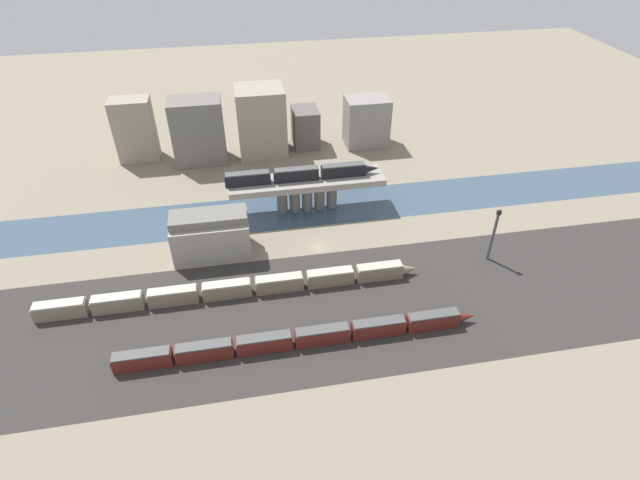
{
  "coord_description": "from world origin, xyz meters",
  "views": [
    {
      "loc": [
        -18.73,
        -105.79,
        82.85
      ],
      "look_at": [
        0.0,
        -2.35,
        4.16
      ],
      "focal_mm": 28.0,
      "sensor_mm": 36.0,
      "label": 1
    }
  ],
  "objects_px": {
    "train_on_bridge": "(301,174)",
    "warehouse_building": "(211,235)",
    "train_yard_mid": "(233,289)",
    "train_yard_near": "(300,338)",
    "signal_tower": "(493,235)"
  },
  "relations": [
    {
      "from": "train_yard_near",
      "to": "train_on_bridge",
      "type": "bearing_deg",
      "value": 80.81
    },
    {
      "from": "train_yard_mid",
      "to": "signal_tower",
      "type": "xyz_separation_m",
      "value": [
        66.63,
        2.28,
        5.73
      ]
    },
    {
      "from": "train_yard_mid",
      "to": "warehouse_building",
      "type": "relative_size",
      "value": 4.56
    },
    {
      "from": "train_yard_near",
      "to": "train_yard_mid",
      "type": "bearing_deg",
      "value": 126.44
    },
    {
      "from": "train_on_bridge",
      "to": "train_yard_mid",
      "type": "distance_m",
      "value": 42.05
    },
    {
      "from": "train_on_bridge",
      "to": "warehouse_building",
      "type": "xyz_separation_m",
      "value": [
        -26.52,
        -16.68,
        -6.25
      ]
    },
    {
      "from": "train_on_bridge",
      "to": "train_yard_near",
      "type": "relative_size",
      "value": 0.57
    },
    {
      "from": "train_yard_mid",
      "to": "signal_tower",
      "type": "bearing_deg",
      "value": 1.96
    },
    {
      "from": "train_on_bridge",
      "to": "train_yard_near",
      "type": "xyz_separation_m",
      "value": [
        -8.51,
        -52.62,
        -10.25
      ]
    },
    {
      "from": "train_yard_near",
      "to": "signal_tower",
      "type": "xyz_separation_m",
      "value": [
        53.14,
        20.54,
        5.76
      ]
    },
    {
      "from": "train_yard_near",
      "to": "warehouse_building",
      "type": "xyz_separation_m",
      "value": [
        -18.01,
        35.94,
        4.0
      ]
    },
    {
      "from": "train_yard_mid",
      "to": "train_yard_near",
      "type": "bearing_deg",
      "value": -53.56
    },
    {
      "from": "train_on_bridge",
      "to": "warehouse_building",
      "type": "height_order",
      "value": "train_on_bridge"
    },
    {
      "from": "train_yard_near",
      "to": "signal_tower",
      "type": "bearing_deg",
      "value": 21.13
    },
    {
      "from": "warehouse_building",
      "to": "signal_tower",
      "type": "bearing_deg",
      "value": -12.21
    }
  ]
}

